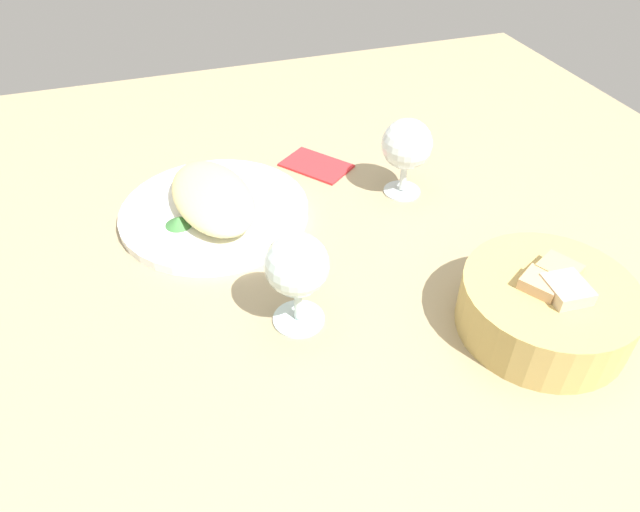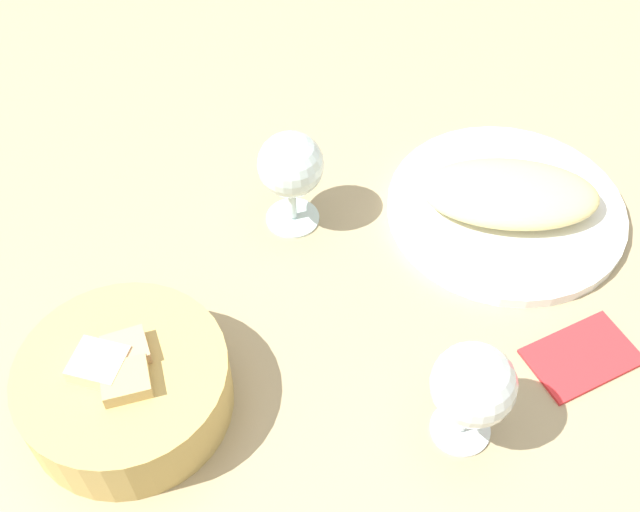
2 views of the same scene
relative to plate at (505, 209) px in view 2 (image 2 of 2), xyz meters
The scene contains 8 objects.
ground_plane 20.59cm from the plate, 44.82° to the left, with size 140.00×140.00×2.00cm, color tan.
plate is the anchor object (origin of this frame).
omelette 2.69cm from the plate, ahead, with size 20.41×11.00×3.98cm, color #E3D389.
lettuce_garnish 6.23cm from the plate, 65.37° to the right, with size 3.87×3.87×1.27cm, color #3D7D3B.
bread_basket 47.51cm from the plate, 43.23° to the left, with size 19.78×19.78×8.24cm.
wine_glass_near 26.17cm from the plate, 13.02° to the left, with size 7.37×7.37×12.47cm.
wine_glass_far 30.17cm from the plate, 84.15° to the left, with size 7.63×7.63×12.26cm.
folded_napkin 20.52cm from the plate, 114.61° to the left, with size 11.00×7.00×0.80cm, color red.
Camera 2 is at (-5.01, 50.58, 67.20)cm, focal length 43.35 mm.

